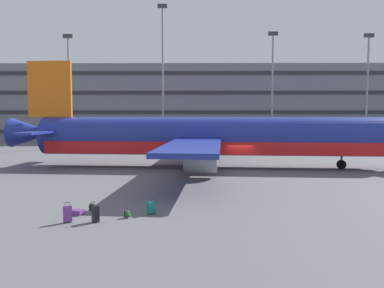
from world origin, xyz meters
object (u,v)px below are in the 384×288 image
Objects in this scene: suitcase_small at (151,208)px; backpack_large at (128,214)px; airliner at (205,138)px; suitcase_black at (77,212)px; suitcase_laid_flat at (67,214)px; backpack_silver at (92,207)px; suitcase_red at (96,213)px.

suitcase_small is 1.98× the size of backpack_large.
suitcase_black is at bearing -111.75° from airliner.
backpack_large is (2.87, 0.90, -0.25)m from suitcase_laid_flat.
airliner is 20.47m from suitcase_black.
suitcase_laid_flat is 2.51m from backpack_silver.
suitcase_laid_flat is at bearing -110.22° from airliner.
suitcase_laid_flat is 3.02m from backpack_large.
backpack_large is (2.87, -0.66, 0.07)m from suitcase_black.
airliner is 39.27× the size of suitcase_laid_flat.
suitcase_laid_flat is at bearing -102.79° from backpack_silver.
airliner is at bearing 68.25° from suitcase_black.
suitcase_red reaches higher than suitcase_black.
suitcase_small is at bearing 32.93° from backpack_large.
suitcase_laid_flat reaches higher than backpack_silver.
suitcase_red is 2.51m from backpack_silver.
airliner is 20.22m from backpack_large.
suitcase_red is at bearing 3.50° from suitcase_laid_flat.
suitcase_black is 4.05m from suitcase_small.
airliner is at bearing 76.61° from backpack_large.
backpack_silver is at bearing 77.21° from suitcase_laid_flat.
airliner reaches higher than backpack_large.
suitcase_red is at bearing -46.61° from suitcase_black.
backpack_silver is (-0.84, 2.35, -0.24)m from suitcase_red.
suitcase_laid_flat is 1.26× the size of suitcase_black.
suitcase_red is at bearing -151.00° from backpack_large.
suitcase_black is 2.94m from backpack_large.
suitcase_black is 0.92× the size of suitcase_small.
backpack_silver is at bearing 167.45° from suitcase_small.
backpack_large is 0.95× the size of backpack_silver.
airliner is 85.79× the size of backpack_silver.
airliner reaches higher than suitcase_red.
suitcase_red is (-6.11, -20.29, -2.59)m from airliner.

